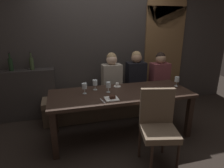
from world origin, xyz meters
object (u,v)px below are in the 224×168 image
at_px(banquette_bench, 110,105).
at_px(wine_glass_near_left, 177,79).
at_px(diner_bearded, 136,73).
at_px(wine_glass_near_right, 84,86).
at_px(dining_table, 121,97).
at_px(wine_bottle_pale_label, 32,63).
at_px(espresso_cup, 117,85).
at_px(chair_near_side, 158,122).
at_px(wine_glass_center_back, 95,83).
at_px(diner_redhead, 112,75).
at_px(wine_glass_center_front, 108,85).
at_px(dessert_plate, 112,98).
at_px(wine_bottle_dark_red, 11,64).
at_px(diner_far_end, 160,72).
at_px(fork_on_table, 103,101).

distance_m(banquette_bench, wine_glass_near_left, 1.36).
xyz_separation_m(diner_bearded, wine_glass_near_right, (-1.09, -0.62, 0.02)).
bearing_deg(diner_bearded, dining_table, -126.83).
xyz_separation_m(dining_table, wine_glass_near_right, (-0.55, 0.09, 0.20)).
xyz_separation_m(wine_bottle_pale_label, espresso_cup, (1.40, -0.76, -0.30)).
bearing_deg(chair_near_side, wine_glass_center_back, 124.04).
bearing_deg(diner_redhead, chair_near_side, -80.77).
xyz_separation_m(dining_table, wine_glass_center_front, (-0.19, 0.06, 0.20)).
bearing_deg(diner_redhead, espresso_cup, -92.30).
bearing_deg(dining_table, diner_bearded, 53.17).
bearing_deg(wine_glass_center_front, wine_glass_near_right, 174.23).
bearing_deg(dessert_plate, wine_glass_center_front, 85.69).
relative_size(banquette_bench, wine_glass_near_right, 15.24).
bearing_deg(wine_bottle_dark_red, wine_glass_center_front, -32.40).
distance_m(diner_bearded, diner_far_end, 0.51).
height_order(diner_redhead, espresso_cup, diner_redhead).
relative_size(dining_table, banquette_bench, 0.88).
bearing_deg(diner_bearded, banquette_bench, -178.38).
relative_size(diner_bearded, diner_far_end, 1.05).
distance_m(banquette_bench, wine_bottle_pale_label, 1.65).
distance_m(dining_table, wine_glass_center_back, 0.47).
xyz_separation_m(dining_table, chair_near_side, (0.27, -0.72, -0.09)).
xyz_separation_m(wine_glass_near_left, espresso_cup, (-0.98, 0.24, -0.09)).
bearing_deg(fork_on_table, wine_glass_center_front, 55.16).
distance_m(wine_glass_center_back, espresso_cup, 0.40).
distance_m(wine_bottle_pale_label, wine_glass_center_front, 1.56).
relative_size(chair_near_side, wine_glass_center_back, 5.98).
bearing_deg(wine_glass_near_left, diner_far_end, 87.24).
relative_size(wine_glass_near_right, fork_on_table, 0.96).
bearing_deg(wine_glass_near_left, banquette_bench, 147.07).
xyz_separation_m(chair_near_side, wine_bottle_dark_red, (-2.00, 1.75, 0.51)).
distance_m(wine_glass_near_left, fork_on_table, 1.40).
bearing_deg(wine_glass_near_left, diner_redhead, 145.90).
bearing_deg(wine_glass_center_front, banquette_bench, 73.81).
relative_size(chair_near_side, wine_glass_near_right, 5.98).
height_order(diner_bearded, wine_glass_near_right, diner_bearded).
xyz_separation_m(chair_near_side, wine_bottle_pale_label, (-1.65, 1.76, 0.51)).
bearing_deg(wine_glass_center_front, wine_bottle_pale_label, 140.37).
bearing_deg(wine_glass_near_right, espresso_cup, 18.35).
bearing_deg(banquette_bench, wine_bottle_dark_red, 169.12).
bearing_deg(wine_glass_center_back, dessert_plate, -71.07).
bearing_deg(diner_redhead, banquette_bench, -178.11).
bearing_deg(wine_bottle_dark_red, wine_bottle_pale_label, 1.60).
xyz_separation_m(banquette_bench, wine_glass_near_left, (1.01, -0.65, 0.63)).
bearing_deg(fork_on_table, diner_bearded, 39.99).
relative_size(banquette_bench, diner_redhead, 3.11).
relative_size(wine_glass_near_left, wine_glass_center_front, 1.00).
bearing_deg(diner_far_end, wine_glass_center_front, -152.39).
distance_m(wine_glass_near_left, espresso_cup, 1.02).
relative_size(chair_near_side, wine_bottle_pale_label, 3.01).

